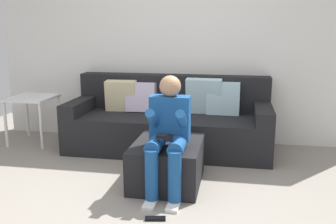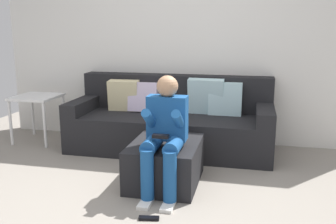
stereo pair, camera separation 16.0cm
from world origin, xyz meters
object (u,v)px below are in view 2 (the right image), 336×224
couch_sectional (171,122)px  person_seated (164,132)px  ottoman (165,163)px  remote_near_ottoman (149,218)px  side_table (37,103)px

couch_sectional → person_seated: 1.32m
person_seated → ottoman: bearing=101.2°
couch_sectional → remote_near_ottoman: bearing=-83.3°
person_seated → remote_near_ottoman: (-0.00, -0.51, -0.56)m
ottoman → person_seated: person_seated is taller
couch_sectional → side_table: size_ratio=4.00×
couch_sectional → side_table: couch_sectional is taller
ottoman → side_table: (-1.94, 0.99, 0.31)m
person_seated → remote_near_ottoman: person_seated is taller
ottoman → remote_near_ottoman: bearing=-86.9°
couch_sectional → ottoman: bearing=-80.8°
couch_sectional → ottoman: 1.09m
ottoman → side_table: bearing=153.0°
couch_sectional → ottoman: couch_sectional is taller
couch_sectional → person_seated: person_seated is taller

